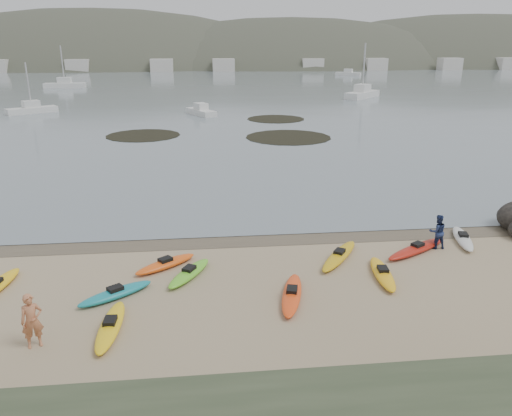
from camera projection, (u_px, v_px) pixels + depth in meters
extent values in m
plane|color=tan|center=(256.00, 236.00, 25.22)|extent=(600.00, 600.00, 0.00)
plane|color=brown|center=(257.00, 238.00, 24.93)|extent=(60.00, 60.00, 0.00)
plane|color=slate|center=(205.00, 57.00, 308.06)|extent=(1200.00, 1200.00, 0.00)
ellipsoid|color=yellow|center=(111.00, 326.00, 16.93)|extent=(0.87, 3.39, 0.34)
ellipsoid|color=#B11F12|center=(417.00, 249.00, 23.27)|extent=(3.91, 2.76, 0.34)
ellipsoid|color=#F55915|center=(166.00, 264.00, 21.66)|extent=(2.80, 2.39, 0.34)
ellipsoid|color=#FA4915|center=(292.00, 295.00, 19.05)|extent=(1.56, 3.57, 0.34)
ellipsoid|color=silver|center=(463.00, 239.00, 24.45)|extent=(1.56, 3.35, 0.34)
ellipsoid|color=teal|center=(116.00, 293.00, 19.13)|extent=(2.89, 2.36, 0.34)
ellipsoid|color=#67D029|center=(189.00, 273.00, 20.81)|extent=(2.11, 2.99, 0.34)
ellipsoid|color=yellow|center=(382.00, 274.00, 20.76)|extent=(1.04, 3.34, 0.34)
ellipsoid|color=gold|center=(339.00, 256.00, 22.49)|extent=(2.76, 3.56, 0.34)
imported|color=#C7784F|center=(32.00, 321.00, 15.84)|extent=(0.79, 0.67, 1.85)
imported|color=navy|center=(437.00, 232.00, 23.51)|extent=(0.82, 0.64, 1.67)
cylinder|color=black|center=(143.00, 136.00, 51.91)|extent=(7.64, 7.64, 0.04)
cylinder|color=black|center=(288.00, 137.00, 50.96)|extent=(8.73, 8.73, 0.04)
cylinder|color=black|center=(276.00, 119.00, 62.90)|extent=(7.21, 7.21, 0.04)
cube|color=silver|center=(32.00, 110.00, 67.85)|extent=(6.43, 5.23, 0.92)
cube|color=silver|center=(201.00, 112.00, 66.31)|extent=(4.12, 6.15, 0.84)
cube|color=silver|center=(362.00, 94.00, 86.37)|extent=(7.88, 8.16, 1.24)
cube|color=silver|center=(65.00, 85.00, 104.76)|extent=(8.41, 2.63, 1.17)
cube|color=silver|center=(348.00, 74.00, 142.60)|extent=(7.14, 5.42, 1.00)
ellipsoid|color=#384235|center=(101.00, 110.00, 210.25)|extent=(220.00, 120.00, 80.00)
ellipsoid|color=#384235|center=(290.00, 102.00, 212.74)|extent=(200.00, 110.00, 68.00)
ellipsoid|color=#384235|center=(467.00, 101.00, 231.30)|extent=(230.00, 130.00, 76.00)
cube|color=beige|center=(75.00, 66.00, 157.06)|extent=(7.00, 5.00, 4.00)
cube|color=beige|center=(152.00, 65.00, 159.48)|extent=(7.00, 5.00, 4.00)
cube|color=beige|center=(227.00, 65.00, 161.90)|extent=(7.00, 5.00, 4.00)
cube|color=beige|center=(300.00, 65.00, 164.31)|extent=(7.00, 5.00, 4.00)
cube|color=beige|center=(370.00, 64.00, 166.73)|extent=(7.00, 5.00, 4.00)
cube|color=beige|center=(439.00, 64.00, 169.15)|extent=(7.00, 5.00, 4.00)
cube|color=beige|center=(506.00, 64.00, 171.57)|extent=(7.00, 5.00, 4.00)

